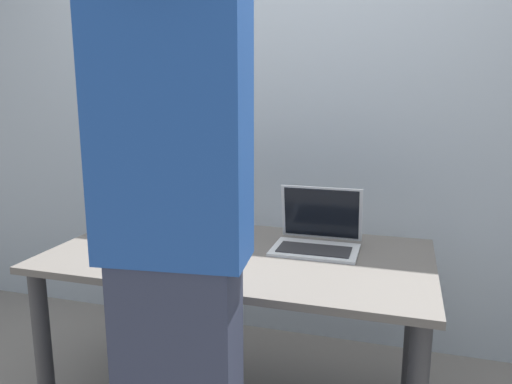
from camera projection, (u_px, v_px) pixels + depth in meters
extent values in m
cube|color=#56514C|center=(239.00, 256.00, 1.96)|extent=(1.50, 0.80, 0.03)
cylinder|color=#2D2D30|center=(44.00, 356.00, 1.91)|extent=(0.07, 0.07, 0.70)
cylinder|color=#2D2D30|center=(135.00, 289.00, 2.55)|extent=(0.07, 0.07, 0.70)
cylinder|color=#2D2D30|center=(412.00, 325.00, 2.16)|extent=(0.07, 0.07, 0.70)
cube|color=#B7BABC|center=(315.00, 250.00, 1.97)|extent=(0.34, 0.23, 0.01)
cube|color=#232326|center=(314.00, 249.00, 1.95)|extent=(0.29, 0.14, 0.00)
cube|color=#B7BABC|center=(321.00, 213.00, 2.07)|extent=(0.34, 0.05, 0.23)
cube|color=black|center=(321.00, 213.00, 2.07)|extent=(0.31, 0.04, 0.21)
cylinder|color=brown|center=(179.00, 213.00, 2.21)|extent=(0.06, 0.06, 0.18)
cone|color=brown|center=(178.00, 190.00, 2.19)|extent=(0.06, 0.06, 0.02)
cylinder|color=brown|center=(178.00, 181.00, 2.18)|extent=(0.02, 0.02, 0.07)
cylinder|color=#BFB74C|center=(177.00, 172.00, 2.17)|extent=(0.03, 0.03, 0.01)
cylinder|color=#65ABDF|center=(179.00, 211.00, 2.21)|extent=(0.06, 0.06, 0.06)
cylinder|color=#333333|center=(227.00, 216.00, 2.14)|extent=(0.07, 0.07, 0.19)
cone|color=#333333|center=(227.00, 193.00, 2.12)|extent=(0.07, 0.07, 0.03)
cylinder|color=#333333|center=(227.00, 181.00, 2.11)|extent=(0.03, 0.03, 0.07)
cylinder|color=#BFB74C|center=(227.00, 172.00, 2.10)|extent=(0.04, 0.04, 0.01)
cylinder|color=#5C98CE|center=(227.00, 214.00, 2.14)|extent=(0.07, 0.07, 0.07)
cylinder|color=#472B14|center=(175.00, 222.00, 2.06)|extent=(0.07, 0.07, 0.19)
cone|color=#472B14|center=(174.00, 197.00, 2.03)|extent=(0.07, 0.07, 0.03)
cylinder|color=#472B14|center=(173.00, 184.00, 2.02)|extent=(0.03, 0.03, 0.09)
cylinder|color=#BFB74C|center=(173.00, 172.00, 2.01)|extent=(0.04, 0.04, 0.01)
cylinder|color=gold|center=(175.00, 220.00, 2.05)|extent=(0.08, 0.08, 0.07)
cube|color=#1E4793|center=(171.00, 134.00, 1.23)|extent=(0.41, 0.24, 0.66)
cylinder|color=white|center=(210.00, 259.00, 1.72)|extent=(0.09, 0.09, 0.11)
torus|color=white|center=(222.00, 259.00, 1.71)|extent=(0.07, 0.01, 0.07)
cube|color=#99A3AD|center=(288.00, 102.00, 2.62)|extent=(6.00, 0.10, 2.60)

